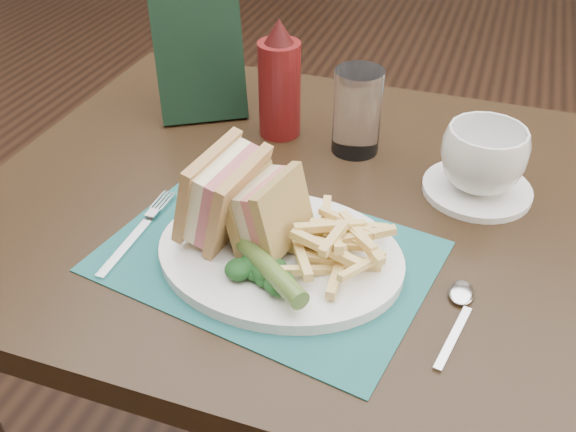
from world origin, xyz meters
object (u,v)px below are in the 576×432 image
object	(u,v)px
sandwich_half_a	(208,189)
coffee_cup	(483,158)
placemat	(268,256)
ketchup_bottle	(279,79)
table_main	(302,370)
sandwich_half_b	(254,205)
plate	(280,255)
check_presenter	(199,49)
drinking_glass	(357,112)
saucer	(477,189)

from	to	relation	value
sandwich_half_a	coffee_cup	world-z (taller)	sandwich_half_a
placemat	ketchup_bottle	distance (m)	0.32
table_main	sandwich_half_b	distance (m)	0.46
sandwich_half_b	plate	bearing A→B (deg)	-9.43
sandwich_half_b	check_presenter	bearing A→B (deg)	137.23
placemat	check_presenter	world-z (taller)	check_presenter
plate	drinking_glass	distance (m)	0.29
placemat	sandwich_half_b	distance (m)	0.07
placemat	ketchup_bottle	xyz separation A→B (m)	(-0.09, 0.30, 0.09)
ketchup_bottle	check_presenter	xyz separation A→B (m)	(-0.14, 0.02, 0.02)
sandwich_half_a	sandwich_half_b	xyz separation A→B (m)	(0.06, -0.00, -0.01)
ketchup_bottle	table_main	bearing A→B (deg)	-58.51
sandwich_half_a	check_presenter	world-z (taller)	check_presenter
table_main	drinking_glass	distance (m)	0.46
coffee_cup	drinking_glass	xyz separation A→B (m)	(-0.19, 0.06, 0.01)
coffee_cup	drinking_glass	world-z (taller)	drinking_glass
sandwich_half_a	coffee_cup	distance (m)	0.37
saucer	drinking_glass	world-z (taller)	drinking_glass
placemat	check_presenter	xyz separation A→B (m)	(-0.23, 0.32, 0.11)
coffee_cup	plate	bearing A→B (deg)	-132.61
drinking_glass	plate	bearing A→B (deg)	-94.07
ketchup_bottle	plate	bearing A→B (deg)	-70.35
placemat	ketchup_bottle	world-z (taller)	ketchup_bottle
ketchup_bottle	saucer	bearing A→B (deg)	-12.37
saucer	coffee_cup	size ratio (longest dim) A/B	1.32
sandwich_half_a	plate	bearing A→B (deg)	-1.95
sandwich_half_a	ketchup_bottle	size ratio (longest dim) A/B	0.62
placemat	drinking_glass	world-z (taller)	drinking_glass
ketchup_bottle	check_presenter	bearing A→B (deg)	170.85
plate	check_presenter	world-z (taller)	check_presenter
table_main	sandwich_half_a	distance (m)	0.48
saucer	table_main	bearing A→B (deg)	-160.13
table_main	coffee_cup	xyz separation A→B (m)	(0.22, 0.08, 0.43)
placemat	sandwich_half_b	world-z (taller)	sandwich_half_b
sandwich_half_b	drinking_glass	bearing A→B (deg)	90.15
check_presenter	sandwich_half_a	bearing A→B (deg)	-94.51
sandwich_half_a	ketchup_bottle	bearing A→B (deg)	98.86
table_main	coffee_cup	world-z (taller)	coffee_cup
sandwich_half_b	drinking_glass	xyz separation A→B (m)	(0.06, 0.27, 0.00)
placemat	sandwich_half_b	xyz separation A→B (m)	(-0.02, 0.01, 0.06)
sandwich_half_b	saucer	distance (m)	0.33
table_main	sandwich_half_b	xyz separation A→B (m)	(-0.02, -0.13, 0.44)
sandwich_half_a	ketchup_bottle	xyz separation A→B (m)	(-0.01, 0.28, 0.02)
table_main	saucer	size ratio (longest dim) A/B	6.00
coffee_cup	check_presenter	bearing A→B (deg)	168.63
ketchup_bottle	check_presenter	size ratio (longest dim) A/B	0.81
saucer	check_presenter	world-z (taller)	check_presenter
check_presenter	table_main	bearing A→B (deg)	-67.45
table_main	saucer	distance (m)	0.45
placemat	ketchup_bottle	bearing A→B (deg)	106.86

